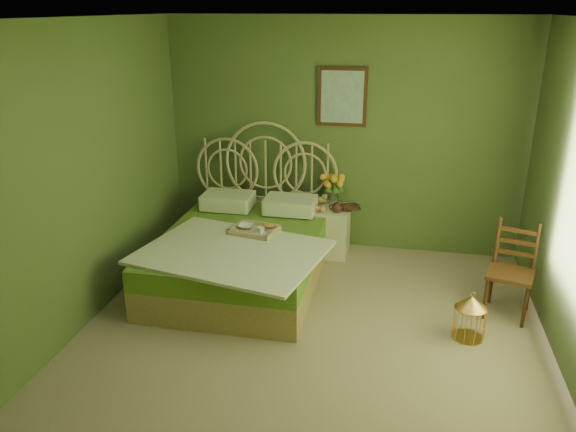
% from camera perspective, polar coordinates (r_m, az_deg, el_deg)
% --- Properties ---
extents(floor, '(4.50, 4.50, 0.00)m').
position_cam_1_polar(floor, '(4.81, 1.93, -13.27)').
color(floor, tan).
rests_on(floor, ground).
extents(ceiling, '(4.50, 4.50, 0.00)m').
position_cam_1_polar(ceiling, '(4.00, 2.39, 19.42)').
color(ceiling, silver).
rests_on(ceiling, wall_back).
extents(wall_back, '(4.00, 0.00, 4.00)m').
position_cam_1_polar(wall_back, '(6.38, 5.58, 7.99)').
color(wall_back, '#546B38').
rests_on(wall_back, floor).
extents(wall_left, '(0.00, 4.50, 4.50)m').
position_cam_1_polar(wall_left, '(4.95, -21.36, 2.95)').
color(wall_left, '#546B38').
rests_on(wall_left, floor).
extents(wall_art, '(0.54, 0.04, 0.64)m').
position_cam_1_polar(wall_art, '(6.27, 5.54, 11.96)').
color(wall_art, '#391F0F').
rests_on(wall_art, wall_back).
extents(bed, '(1.85, 2.33, 1.45)m').
position_cam_1_polar(bed, '(5.82, -4.55, -3.47)').
color(bed, tan).
rests_on(bed, floor).
extents(nightstand, '(0.49, 0.49, 0.97)m').
position_cam_1_polar(nightstand, '(6.42, 4.05, -0.74)').
color(nightstand, beige).
rests_on(nightstand, floor).
extents(chair, '(0.48, 0.48, 0.88)m').
position_cam_1_polar(chair, '(5.50, 21.66, -4.49)').
color(chair, '#391F0F').
rests_on(chair, floor).
extents(birdcage, '(0.26, 0.26, 0.40)m').
position_cam_1_polar(birdcage, '(5.08, 17.97, -9.82)').
color(birdcage, gold).
rests_on(birdcage, floor).
extents(book_lower, '(0.25, 0.28, 0.02)m').
position_cam_1_polar(book_lower, '(6.34, 5.66, 0.87)').
color(book_lower, '#381E0F').
rests_on(book_lower, nightstand).
extents(book_upper, '(0.22, 0.26, 0.02)m').
position_cam_1_polar(book_upper, '(6.33, 5.67, 1.03)').
color(book_upper, '#472819').
rests_on(book_upper, nightstand).
extents(cereal_bowl, '(0.16, 0.16, 0.04)m').
position_cam_1_polar(cereal_bowl, '(5.72, -4.27, -1.06)').
color(cereal_bowl, white).
rests_on(cereal_bowl, bed).
extents(coffee_cup, '(0.08, 0.08, 0.07)m').
position_cam_1_polar(coffee_cup, '(5.57, -2.80, -1.46)').
color(coffee_cup, white).
rests_on(coffee_cup, bed).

